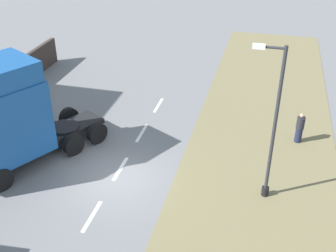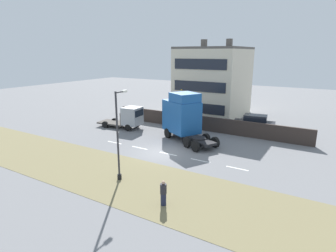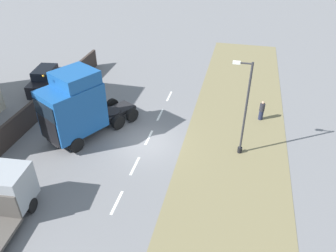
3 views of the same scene
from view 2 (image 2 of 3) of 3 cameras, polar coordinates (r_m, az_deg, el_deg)
The scene contains 10 objects.
ground_plane at distance 25.91m, azimuth -1.31°, elevation -5.39°, with size 120.00×120.00×0.00m, color slate.
grass_verge at distance 21.46m, azimuth -10.05°, elevation -10.00°, with size 7.00×44.00×0.01m.
lane_markings at distance 25.56m, azimuth 0.02°, elevation -5.67°, with size 0.16×14.60×0.00m.
boundary_wall at distance 33.27m, azimuth 7.01°, elevation 0.58°, with size 0.25×24.00×1.71m.
building_block at distance 41.06m, azimuth 9.24°, elevation 8.81°, with size 9.81×8.44×10.76m.
lorry_cab at distance 29.32m, azimuth 3.05°, elevation 2.02°, with size 5.45×7.07×5.08m.
flatbed_truck at distance 33.88m, azimuth -7.94°, elevation 1.76°, with size 2.50×5.77×2.67m.
parked_car at distance 33.11m, azimuth 17.10°, elevation 0.29°, with size 2.44×4.69×2.15m.
lamp_post at distance 19.94m, azimuth -10.00°, elevation -2.79°, with size 1.27×0.30×6.39m.
pedestrian at distance 17.17m, azimuth -0.94°, elevation -13.53°, with size 0.39×0.39×1.58m.
Camera 2 is at (-20.53, -13.08, 8.87)m, focal length 30.00 mm.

